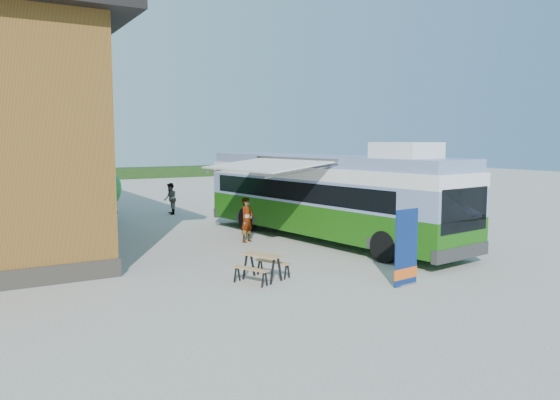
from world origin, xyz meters
TOP-DOWN VIEW (x-y plane):
  - ground at (0.00, 0.00)m, footprint 100.00×100.00m
  - hedge at (8.00, 38.00)m, footprint 40.00×3.00m
  - bus at (1.45, 1.62)m, footprint 4.01×11.97m
  - awning at (-0.85, 1.73)m, footprint 3.25×4.66m
  - banner at (-0.43, -4.58)m, footprint 0.85×0.26m
  - picnic_table at (-3.33, -2.30)m, footprint 1.55×1.48m
  - person_a at (-1.23, 2.76)m, footprint 0.70×0.61m
  - person_b at (-1.21, 11.25)m, footprint 0.74×0.87m
  - slurry_tanker at (-5.70, 12.36)m, footprint 3.67×6.63m

SIDE VIEW (x-z plane):
  - ground at x=0.00m, z-range 0.00..0.00m
  - hedge at x=8.00m, z-range 0.00..1.00m
  - picnic_table at x=-3.33m, z-range 0.17..0.86m
  - person_b at x=-1.21m, z-range 0.00..1.57m
  - banner at x=-0.43m, z-range -0.18..1.78m
  - person_a at x=-1.23m, z-range 0.00..1.62m
  - slurry_tanker at x=-5.70m, z-range 0.20..2.77m
  - bus at x=1.45m, z-range -0.08..3.53m
  - awning at x=-0.85m, z-range 2.36..2.89m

